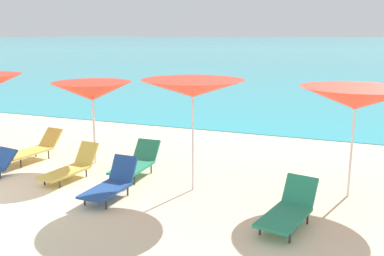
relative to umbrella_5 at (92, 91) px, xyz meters
name	(u,v)px	position (x,y,z in m)	size (l,w,h in m)	color
ground_plane	(165,117)	(-1.28, 6.91, -1.98)	(50.00, 100.00, 0.30)	beige
ocean_water	(348,40)	(-1.28, 224.57, -1.82)	(650.00, 440.00, 0.02)	#2DADBC
umbrella_5	(92,91)	(0.00, 0.00, 0.00)	(2.00, 2.00, 2.06)	silver
umbrella_6	(193,88)	(3.01, -0.89, 0.31)	(2.08, 2.08, 2.32)	silver
umbrella_7	(356,98)	(6.06, -0.07, 0.17)	(2.23, 2.23, 2.21)	silver
lounge_chair_1	(111,183)	(1.65, -1.88, -1.53)	(0.61, 1.40, 0.73)	#1E478C
lounge_chair_2	(289,209)	(5.16, -1.89, -1.53)	(0.89, 1.57, 0.73)	#268C66
lounge_chair_7	(34,148)	(-1.61, -0.36, -1.51)	(0.72, 1.73, 0.70)	#D8BF4C
lounge_chair_9	(136,162)	(1.44, -0.46, -1.52)	(0.64, 1.56, 0.69)	#268C66
lounge_chair_10	(72,166)	(0.18, -1.21, -1.55)	(0.66, 1.57, 0.71)	#D8BF4C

